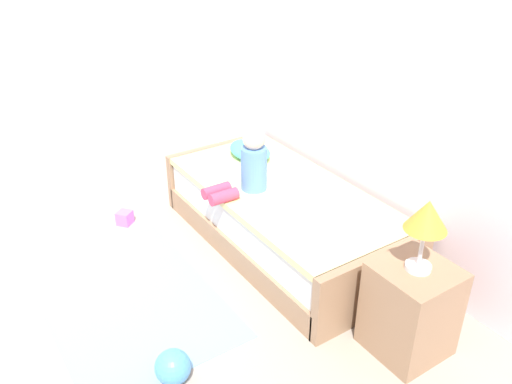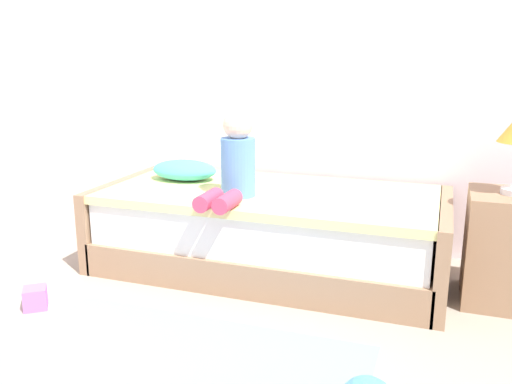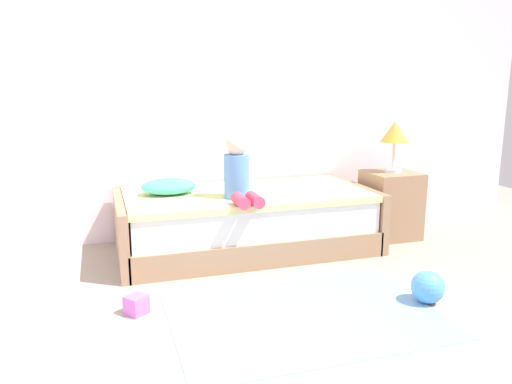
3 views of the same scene
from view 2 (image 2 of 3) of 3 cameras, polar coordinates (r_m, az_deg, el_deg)
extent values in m
cube|color=white|center=(3.91, -2.76, 16.46)|extent=(7.20, 0.10, 2.90)
cube|color=#997556|center=(3.39, 1.42, -6.42)|extent=(2.00, 1.00, 0.20)
cube|color=white|center=(3.32, 1.44, -2.78)|extent=(1.94, 0.94, 0.25)
cube|color=#E5E08C|center=(3.28, 1.46, -0.27)|extent=(1.98, 0.98, 0.05)
cube|color=#997556|center=(3.77, -13.50, -2.29)|extent=(0.07, 1.00, 0.50)
cube|color=#997556|center=(3.19, 19.21, -5.69)|extent=(0.07, 1.00, 0.50)
cube|color=#997556|center=(3.17, 25.26, -5.47)|extent=(0.44, 0.44, 0.60)
cylinder|color=#598CD1|center=(3.11, -1.91, 2.64)|extent=(0.20, 0.20, 0.34)
sphere|color=beige|center=(3.07, -1.95, 7.15)|extent=(0.17, 0.17, 0.17)
cylinder|color=#D83F60|center=(2.89, -5.07, -0.84)|extent=(0.09, 0.22, 0.09)
cylinder|color=#D83F60|center=(2.85, -3.06, -1.03)|extent=(0.09, 0.22, 0.09)
ellipsoid|color=#4CCCBC|center=(3.58, -7.60, 2.33)|extent=(0.44, 0.30, 0.13)
cube|color=#7AA8CC|center=(2.37, -9.49, -18.96)|extent=(1.60, 1.10, 0.01)
cube|color=#CC66D8|center=(3.11, -22.39, -10.36)|extent=(0.16, 0.16, 0.12)
camera|label=1|loc=(2.39, 93.07, 29.33)|focal=37.29mm
camera|label=3|loc=(2.28, -92.54, 1.50)|focal=35.01mm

